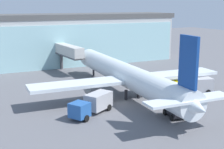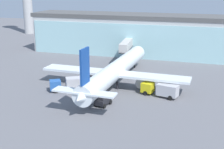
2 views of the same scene
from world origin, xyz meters
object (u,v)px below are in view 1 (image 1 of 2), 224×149
safety_cone_wingtip (191,87)px  fuel_truck (192,85)px  baggage_cart (195,89)px  jet_bridge (68,52)px  safety_cone_nose (148,103)px  catering_truck (93,104)px  pushback_tug (175,110)px  airplane (127,76)px

safety_cone_wingtip → fuel_truck: bearing=-128.4°
baggage_cart → safety_cone_wingtip: 2.35m
jet_bridge → safety_cone_wingtip: (14.99, -22.66, -4.39)m
fuel_truck → safety_cone_nose: bearing=25.0°
jet_bridge → safety_cone_nose: bearing=-177.4°
fuel_truck → safety_cone_wingtip: 3.82m
safety_cone_nose → baggage_cart: bearing=11.4°
catering_truck → safety_cone_wingtip: (21.10, 4.16, -1.19)m
pushback_tug → safety_cone_wingtip: bearing=-35.0°
pushback_tug → baggage_cart: bearing=-39.3°
jet_bridge → safety_cone_nose: (2.84, -27.09, -4.39)m
jet_bridge → catering_truck: bearing=163.8°
jet_bridge → airplane: bearing=-176.9°
fuel_truck → airplane: bearing=-6.4°
fuel_truck → baggage_cart: 1.79m
airplane → pushback_tug: (0.66, -11.86, -2.43)m
jet_bridge → airplane: (2.42, -21.27, -1.27)m
jet_bridge → pushback_tug: (3.08, -33.13, -3.69)m
airplane → pushback_tug: size_ratio=11.30×
airplane → fuel_truck: airplane is taller
jet_bridge → airplane: 21.45m
jet_bridge → baggage_cart: size_ratio=4.15×
baggage_cart → safety_cone_wingtip: (0.91, 2.15, -0.23)m
catering_truck → pushback_tug: size_ratio=2.11×
catering_truck → jet_bridge: bearing=-131.9°
fuel_truck → catering_truck: bearing=19.9°
catering_truck → safety_cone_nose: (8.94, -0.27, -1.19)m
jet_bridge → safety_cone_wingtip: 27.53m
catering_truck → baggage_cart: catering_truck is taller
catering_truck → baggage_cart: size_ratio=2.65×
airplane → pushback_tug: bearing=-172.8°
airplane → baggage_cart: airplane is taller
safety_cone_nose → jet_bridge: bearing=96.0°
fuel_truck → safety_cone_wingtip: fuel_truck is taller
safety_cone_wingtip → airplane: bearing=173.7°
airplane → safety_cone_nose: size_ratio=72.60×
catering_truck → safety_cone_wingtip: catering_truck is taller
jet_bridge → safety_cone_wingtip: jet_bridge is taller
jet_bridge → pushback_tug: bearing=-178.1°
airplane → baggage_cart: bearing=-102.9°
airplane → safety_cone_nose: airplane is taller
pushback_tug → fuel_truck: bearing=-38.0°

